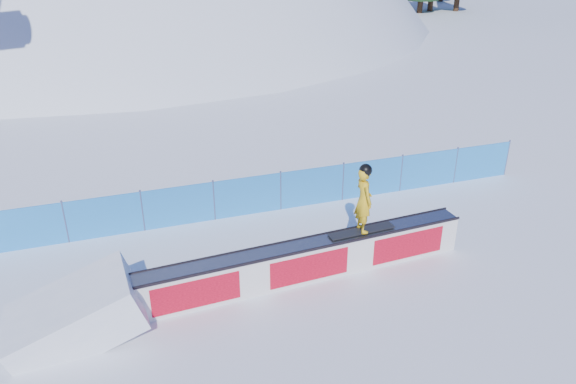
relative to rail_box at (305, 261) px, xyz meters
name	(u,v)px	position (x,y,z in m)	size (l,w,h in m)	color
ground	(213,321)	(-2.45, -0.88, -0.49)	(160.00, 160.00, 0.00)	white
snow_hill	(138,207)	(-2.45, 41.12, -18.49)	(64.00, 64.00, 64.00)	white
safety_fence	(179,206)	(-2.45, 3.62, 0.11)	(22.05, 0.05, 1.30)	#2684D9
rail_box	(305,261)	(0.00, 0.00, 0.00)	(8.36, 1.07, 1.00)	white
snow_ramp	(79,332)	(-5.20, -0.31, -0.49)	(2.63, 1.76, 0.99)	white
snowboarder	(364,199)	(1.49, 0.09, 1.38)	(1.72, 0.60, 1.78)	black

